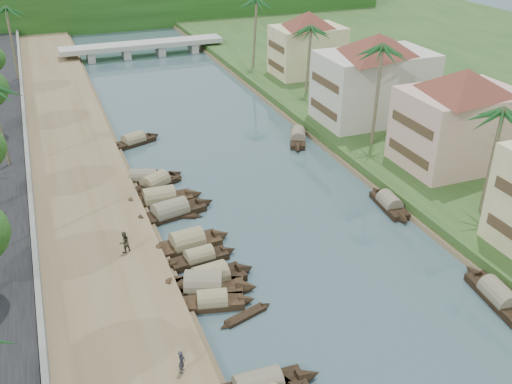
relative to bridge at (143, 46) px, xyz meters
name	(u,v)px	position (x,y,z in m)	size (l,w,h in m)	color
ground	(345,298)	(0.00, -72.00, -1.72)	(220.00, 220.00, 0.00)	#394F55
left_bank	(82,205)	(-16.00, -52.00, -1.32)	(10.00, 180.00, 0.80)	brown
right_bank	(408,147)	(19.00, -52.00, -1.12)	(16.00, 180.00, 1.20)	#26431A
retaining_wall	(32,204)	(-20.20, -52.00, -0.37)	(0.40, 180.00, 1.10)	slate
treeline	(116,6)	(0.00, 28.00, 2.28)	(120.00, 14.00, 8.00)	#193B10
bridge	(143,46)	(0.00, 0.00, 0.00)	(28.00, 4.00, 2.40)	#A09F95
building_mid	(460,117)	(19.99, -58.00, 4.41)	(14.11, 14.11, 9.70)	#C8A48D
building_far	(375,77)	(18.99, -44.00, 4.66)	(15.59, 15.59, 10.20)	beige
building_distant	(308,43)	(19.99, -24.00, 4.16)	(12.62, 12.62, 9.20)	beige
sampan_4	(212,302)	(-9.11, -69.47, -1.32)	(6.28, 2.73, 1.81)	black
sampan_5	(211,279)	(-8.43, -66.87, -1.30)	(7.35, 2.54, 2.29)	black
sampan_6	(204,286)	(-9.15, -67.53, -1.30)	(8.05, 4.64, 2.35)	black
sampan_7	(199,258)	(-8.45, -63.98, -1.32)	(6.46, 1.91, 1.76)	black
sampan_8	(187,243)	(-8.77, -61.65, -1.30)	(7.72, 2.56, 2.33)	black
sampan_9	(170,212)	(-8.86, -56.21, -1.31)	(9.06, 3.50, 2.24)	black
sampan_10	(160,199)	(-9.20, -53.43, -1.30)	(8.44, 2.20, 2.30)	black
sampan_11	(156,184)	(-8.88, -50.26, -1.31)	(7.15, 5.17, 2.13)	black
sampan_12	(144,178)	(-9.73, -48.64, -1.32)	(7.78, 4.06, 1.90)	black
sampan_13	(134,141)	(-8.89, -38.80, -1.31)	(7.07, 3.90, 1.96)	black
sampan_14	(498,297)	(9.76, -76.23, -1.31)	(2.42, 8.18, 1.99)	black
sampan_15	(389,204)	(10.12, -61.94, -1.32)	(2.11, 7.12, 1.92)	black
sampan_16	(298,137)	(9.10, -44.48, -1.31)	(4.82, 7.99, 2.01)	black
canoe_1	(246,316)	(-7.33, -71.34, -1.62)	(4.36, 1.96, 0.70)	black
canoe_2	(176,216)	(-8.42, -56.48, -1.62)	(4.72, 2.59, 0.70)	black
palm_1	(501,113)	(16.00, -66.98, 8.34)	(3.20, 3.20, 10.62)	#71654B
palm_2	(382,49)	(15.00, -50.79, 9.84)	(3.20, 3.20, 12.18)	#71654B
palm_3	(309,29)	(16.00, -32.34, 8.14)	(3.20, 3.20, 10.41)	#71654B
palm_7	(254,1)	(14.00, -17.43, 9.36)	(3.20, 3.20, 11.68)	#71654B
palm_8	(5,10)	(-20.50, -11.70, 9.44)	(3.20, 3.20, 11.55)	#71654B
tree_6	(405,73)	(24.00, -42.86, 4.28)	(4.82, 4.82, 6.86)	#483929
person_near	(182,362)	(-12.78, -75.42, -0.16)	(0.56, 0.37, 1.53)	#27272F
person_far	(124,242)	(-13.72, -61.65, -0.04)	(0.86, 0.67, 1.77)	#333224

